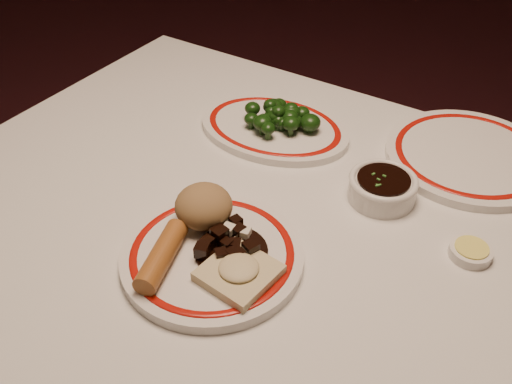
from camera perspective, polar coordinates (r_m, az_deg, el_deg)
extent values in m
cube|color=silver|center=(0.94, 1.43, -3.41)|extent=(1.20, 0.90, 0.04)
cylinder|color=black|center=(1.67, -7.61, 1.59)|extent=(0.06, 0.06, 0.71)
cylinder|color=silver|center=(0.85, -4.39, -6.46)|extent=(0.35, 0.35, 0.02)
torus|color=#A11008|center=(0.84, -4.42, -6.04)|extent=(0.30, 0.30, 0.00)
ellipsoid|color=olive|center=(0.87, -5.26, -1.41)|extent=(0.09, 0.09, 0.06)
cylinder|color=#9E5E26|center=(0.82, -9.42, -6.32)|extent=(0.07, 0.13, 0.03)
cube|color=#CABD8E|center=(0.80, -1.71, -8.09)|extent=(0.11, 0.11, 0.02)
ellipsoid|color=#CABD8E|center=(0.80, -1.73, -7.57)|extent=(0.06, 0.06, 0.02)
cylinder|color=black|center=(0.84, -2.49, -5.94)|extent=(0.11, 0.11, 0.00)
cube|color=black|center=(0.82, -2.04, -6.44)|extent=(0.03, 0.03, 0.02)
cube|color=black|center=(0.85, -1.82, -3.93)|extent=(0.02, 0.02, 0.02)
cube|color=black|center=(0.84, -4.88, -5.10)|extent=(0.02, 0.02, 0.02)
cube|color=black|center=(0.83, -2.94, -5.26)|extent=(0.02, 0.02, 0.01)
cube|color=black|center=(0.86, -2.03, -3.04)|extent=(0.02, 0.02, 0.02)
cube|color=black|center=(0.82, -3.51, -6.33)|extent=(0.02, 0.02, 0.02)
cube|color=black|center=(0.82, -0.53, -5.64)|extent=(0.03, 0.03, 0.02)
cube|color=black|center=(0.83, -5.42, -5.83)|extent=(0.02, 0.02, 0.02)
cube|color=black|center=(0.84, -3.65, -4.25)|extent=(0.03, 0.03, 0.02)
cube|color=black|center=(0.83, -2.74, -5.67)|extent=(0.02, 0.02, 0.02)
cube|color=black|center=(0.84, -2.09, -5.34)|extent=(0.02, 0.02, 0.02)
cube|color=black|center=(0.85, -3.45, -3.76)|extent=(0.02, 0.02, 0.01)
cube|color=beige|center=(0.85, -1.17, -4.05)|extent=(0.02, 0.02, 0.01)
cube|color=beige|center=(0.85, -2.76, -3.72)|extent=(0.02, 0.02, 0.01)
torus|color=#A11008|center=(1.12, 1.82, 6.69)|extent=(0.28, 0.28, 0.00)
cylinder|color=#23471C|center=(1.13, -0.35, 7.62)|extent=(0.01, 0.01, 0.02)
ellipsoid|color=#13350D|center=(1.12, -0.35, 8.36)|extent=(0.03, 0.03, 0.02)
cylinder|color=#23471C|center=(1.12, 3.48, 7.22)|extent=(0.01, 0.01, 0.01)
ellipsoid|color=#13350D|center=(1.11, 3.52, 7.99)|extent=(0.04, 0.04, 0.03)
cylinder|color=#23471C|center=(1.10, 2.23, 6.59)|extent=(0.01, 0.01, 0.01)
ellipsoid|color=#13350D|center=(1.09, 2.25, 7.24)|extent=(0.03, 0.03, 0.02)
cylinder|color=#23471C|center=(1.11, 1.71, 6.89)|extent=(0.01, 0.01, 0.01)
ellipsoid|color=#13350D|center=(1.10, 1.72, 7.60)|extent=(0.03, 0.03, 0.03)
cylinder|color=#23471C|center=(1.11, 2.66, 6.90)|extent=(0.01, 0.01, 0.01)
ellipsoid|color=#13350D|center=(1.10, 2.68, 7.56)|extent=(0.03, 0.03, 0.02)
cylinder|color=#23471C|center=(1.14, 1.75, 7.74)|extent=(0.01, 0.01, 0.01)
ellipsoid|color=#13350D|center=(1.13, 1.77, 8.50)|extent=(0.04, 0.04, 0.03)
cylinder|color=#23471C|center=(1.11, -0.47, 6.70)|extent=(0.01, 0.01, 0.01)
ellipsoid|color=#13350D|center=(1.10, -0.47, 7.32)|extent=(0.03, 0.03, 0.02)
cylinder|color=#23471C|center=(1.10, 5.41, 6.21)|extent=(0.01, 0.01, 0.01)
ellipsoid|color=#13350D|center=(1.09, 5.46, 6.94)|extent=(0.04, 0.04, 0.03)
cylinder|color=#23471C|center=(1.11, 1.98, 6.86)|extent=(0.01, 0.01, 0.02)
ellipsoid|color=#13350D|center=(1.10, 2.00, 7.63)|extent=(0.03, 0.03, 0.03)
cylinder|color=#23471C|center=(1.11, 2.33, 6.90)|extent=(0.01, 0.01, 0.01)
ellipsoid|color=#13350D|center=(1.11, 2.35, 7.52)|extent=(0.03, 0.03, 0.02)
cylinder|color=#23471C|center=(1.13, 4.58, 7.25)|extent=(0.01, 0.01, 0.01)
ellipsoid|color=#13350D|center=(1.12, 4.62, 7.89)|extent=(0.03, 0.03, 0.02)
cylinder|color=#23471C|center=(1.09, 0.63, 6.16)|extent=(0.01, 0.01, 0.01)
ellipsoid|color=#13350D|center=(1.08, 0.64, 6.95)|extent=(0.04, 0.04, 0.03)
cylinder|color=#23471C|center=(1.10, 0.79, 6.49)|extent=(0.01, 0.01, 0.01)
ellipsoid|color=#13350D|center=(1.09, 0.79, 7.13)|extent=(0.03, 0.03, 0.03)
cylinder|color=#23471C|center=(1.15, 2.30, 8.02)|extent=(0.01, 0.01, 0.01)
ellipsoid|color=#13350D|center=(1.14, 2.32, 8.69)|extent=(0.03, 0.03, 0.03)
cylinder|color=#23471C|center=(1.07, 1.21, 5.68)|extent=(0.01, 0.01, 0.01)
ellipsoid|color=#13350D|center=(1.07, 1.22, 6.38)|extent=(0.03, 0.03, 0.02)
cylinder|color=#23471C|center=(1.11, 2.10, 6.60)|extent=(0.01, 0.01, 0.01)
ellipsoid|color=#13350D|center=(1.10, 2.12, 7.22)|extent=(0.03, 0.03, 0.03)
cylinder|color=#23471C|center=(1.11, 3.37, 6.72)|extent=(0.01, 0.01, 0.02)
ellipsoid|color=#13350D|center=(1.10, 3.41, 7.49)|extent=(0.03, 0.03, 0.03)
cylinder|color=#23471C|center=(1.11, 3.90, 6.46)|extent=(0.01, 0.01, 0.01)
ellipsoid|color=#13350D|center=(1.10, 3.93, 7.03)|extent=(0.03, 0.03, 0.02)
cylinder|color=#23471C|center=(1.09, 3.48, 6.08)|extent=(0.01, 0.01, 0.02)
ellipsoid|color=#13350D|center=(1.08, 3.52, 6.87)|extent=(0.03, 0.03, 0.03)
cylinder|color=#23471C|center=(1.10, 2.62, 6.41)|extent=(0.01, 0.01, 0.01)
ellipsoid|color=#13350D|center=(1.09, 2.64, 6.97)|extent=(0.03, 0.03, 0.02)
ellipsoid|color=#13350D|center=(1.12, 1.40, 8.50)|extent=(0.03, 0.03, 0.02)
ellipsoid|color=#13350D|center=(1.11, 3.55, 8.35)|extent=(0.03, 0.03, 0.02)
ellipsoid|color=#13350D|center=(1.09, 2.26, 8.10)|extent=(0.03, 0.03, 0.02)
ellipsoid|color=#13350D|center=(1.10, 1.55, 8.13)|extent=(0.02, 0.02, 0.02)
ellipsoid|color=#13350D|center=(1.11, 1.43, 8.74)|extent=(0.03, 0.03, 0.02)
cylinder|color=silver|center=(0.97, 12.50, 0.26)|extent=(0.11, 0.11, 0.04)
cylinder|color=black|center=(0.96, 12.67, 1.24)|extent=(0.09, 0.09, 0.00)
cylinder|color=silver|center=(1.00, 12.13, 0.85)|extent=(0.06, 0.06, 0.02)
cylinder|color=red|center=(1.00, 12.21, 1.28)|extent=(0.05, 0.05, 0.00)
cylinder|color=silver|center=(0.91, 20.65, -5.63)|extent=(0.06, 0.06, 0.02)
cylinder|color=#ECE461|center=(0.91, 20.79, -5.20)|extent=(0.05, 0.05, 0.00)
cylinder|color=silver|center=(1.11, 20.54, 3.36)|extent=(0.32, 0.32, 0.02)
torus|color=#A11008|center=(1.11, 20.63, 3.70)|extent=(0.28, 0.28, 0.00)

